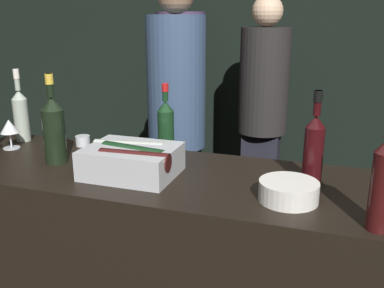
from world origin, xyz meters
name	(u,v)px	position (x,y,z in m)	size (l,w,h in m)	color
wall_back_chalkboard	(276,42)	(0.00, 2.52, 1.40)	(6.40, 0.06, 2.80)	black
ice_bin_with_bottles	(132,159)	(-0.21, 0.25, 1.08)	(0.36, 0.27, 0.12)	#B7BABF
bowl_white	(289,190)	(0.39, 0.19, 1.05)	(0.20, 0.20, 0.07)	silver
wine_glass	(9,127)	(-0.90, 0.38, 1.11)	(0.08, 0.08, 0.14)	silver
candle_votive	(83,141)	(-0.61, 0.53, 1.04)	(0.07, 0.07, 0.05)	silver
white_wine_bottle	(21,113)	(-0.94, 0.51, 1.15)	(0.07, 0.07, 0.35)	#9EA899
red_wine_bottle_burgundy	(166,125)	(-0.19, 0.55, 1.14)	(0.07, 0.07, 0.31)	#143319
red_wine_bottle_tall	(384,180)	(0.65, 0.07, 1.16)	(0.07, 0.07, 0.36)	#380F0F
red_wine_bottle_black_foil	(314,147)	(0.45, 0.37, 1.15)	(0.07, 0.07, 0.35)	black
champagne_bottle	(54,128)	(-0.58, 0.28, 1.16)	(0.09, 0.09, 0.37)	black
person_in_hoodie	(181,89)	(-0.70, 2.12, 1.03)	(0.38, 0.38, 1.85)	black
person_blond_tee	(263,108)	(0.02, 1.85, 0.98)	(0.35, 0.35, 1.74)	black
person_grey_polo	(177,117)	(-0.38, 1.19, 1.03)	(0.34, 0.34, 1.82)	black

